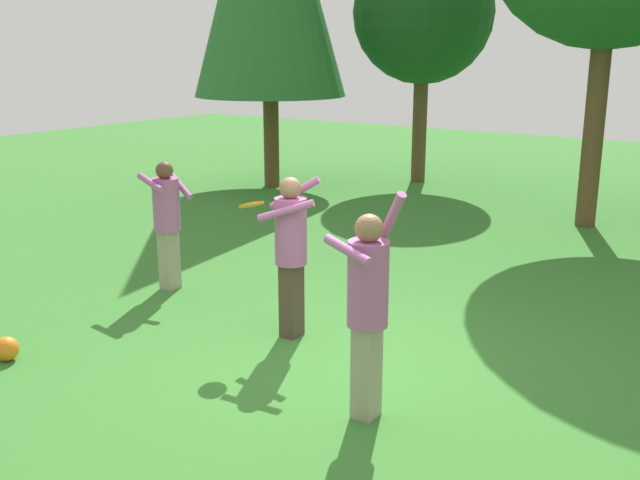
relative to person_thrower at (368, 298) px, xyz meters
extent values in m
plane|color=#387A2D|center=(-0.77, 0.84, -1.06)|extent=(40.00, 40.00, 0.00)
cube|color=gray|center=(0.00, 0.00, -0.65)|extent=(0.19, 0.22, 0.83)
cylinder|color=#A85693|center=(0.00, 0.00, 0.13)|extent=(0.34, 0.34, 0.72)
sphere|color=#8C6647|center=(0.00, 0.00, 0.59)|extent=(0.23, 0.23, 0.23)
cylinder|color=#A85693|center=(-0.08, -0.18, 0.44)|extent=(0.59, 0.33, 0.13)
cylinder|color=#A85693|center=(0.08, 0.18, 0.61)|extent=(0.38, 0.23, 0.57)
cube|color=gray|center=(-3.84, 1.50, -0.67)|extent=(0.19, 0.22, 0.78)
cylinder|color=#A85693|center=(-3.84, 1.50, 0.05)|extent=(0.34, 0.34, 0.68)
sphere|color=brown|center=(-3.84, 1.50, 0.49)|extent=(0.22, 0.22, 0.22)
cylinder|color=#A85693|center=(-3.79, 1.69, 0.28)|extent=(0.55, 0.24, 0.32)
cylinder|color=#A85693|center=(-3.90, 1.30, 0.36)|extent=(0.58, 0.25, 0.18)
cube|color=#4C382D|center=(-1.58, 1.09, -0.65)|extent=(0.19, 0.22, 0.82)
cylinder|color=#A85693|center=(-1.58, 1.09, 0.11)|extent=(0.34, 0.34, 0.71)
sphere|color=#8C6647|center=(-1.58, 1.09, 0.57)|extent=(0.23, 0.23, 0.23)
cylinder|color=#A85693|center=(-1.51, 0.90, 0.38)|extent=(0.58, 0.31, 0.26)
cylinder|color=#A85693|center=(-1.66, 1.27, 0.48)|extent=(0.54, 0.29, 0.39)
cylinder|color=orange|center=(-1.97, 0.92, 0.38)|extent=(0.35, 0.35, 0.11)
sphere|color=orange|center=(-3.56, -1.05, -0.94)|extent=(0.25, 0.25, 0.25)
cylinder|color=brown|center=(-7.15, 7.90, 0.76)|extent=(0.34, 0.34, 3.64)
cylinder|color=brown|center=(-0.32, 8.07, 0.85)|extent=(0.34, 0.34, 3.82)
cylinder|color=brown|center=(-4.73, 10.32, 0.36)|extent=(0.33, 0.33, 2.84)
sphere|color=#19471E|center=(-4.73, 10.32, 2.71)|extent=(3.12, 3.12, 3.12)
camera|label=1|loc=(2.85, -4.89, 2.00)|focal=41.01mm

